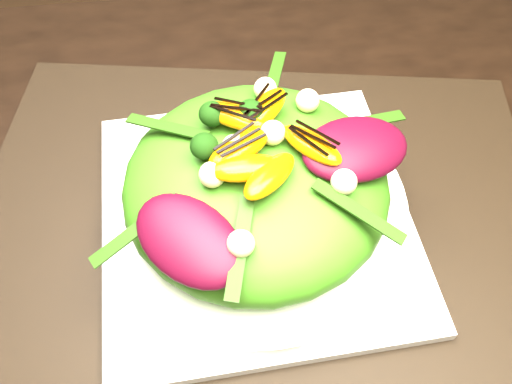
{
  "coord_description": "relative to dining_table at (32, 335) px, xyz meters",
  "views": [
    {
      "loc": [
        0.17,
        -0.19,
        1.19
      ],
      "look_at": [
        0.21,
        0.08,
        0.8
      ],
      "focal_mm": 38.0,
      "sensor_mm": 36.0,
      "label": 1
    }
  ],
  "objects": [
    {
      "name": "dining_table",
      "position": [
        0.0,
        0.0,
        0.0
      ],
      "size": [
        1.6,
        0.9,
        0.75
      ],
      "primitive_type": "cube",
      "color": "black",
      "rests_on": "floor"
    },
    {
      "name": "placemat",
      "position": [
        0.21,
        0.08,
        0.02
      ],
      "size": [
        0.61,
        0.5,
        0.0
      ],
      "primitive_type": "cube",
      "rotation": [
        0.0,
        0.0,
        -0.17
      ],
      "color": "black",
      "rests_on": "dining_table"
    },
    {
      "name": "plate_base",
      "position": [
        0.21,
        0.08,
        0.03
      ],
      "size": [
        0.3,
        0.3,
        0.01
      ],
      "primitive_type": "cube",
      "rotation": [
        0.0,
        0.0,
        0.05
      ],
      "color": "silver",
      "rests_on": "placemat"
    },
    {
      "name": "salad_bowl",
      "position": [
        0.21,
        0.08,
        0.05
      ],
      "size": [
        0.31,
        0.31,
        0.02
      ],
      "primitive_type": "cylinder",
      "rotation": [
        0.0,
        0.0,
        0.14
      ],
      "color": "white",
      "rests_on": "plate_base"
    },
    {
      "name": "lettuce_mound",
      "position": [
        0.21,
        0.08,
        0.08
      ],
      "size": [
        0.31,
        0.31,
        0.08
      ],
      "primitive_type": "ellipsoid",
      "rotation": [
        0.0,
        0.0,
        -0.43
      ],
      "color": "#3E7D17",
      "rests_on": "salad_bowl"
    },
    {
      "name": "radicchio_leaf",
      "position": [
        0.29,
        0.08,
        0.12
      ],
      "size": [
        0.11,
        0.08,
        0.02
      ],
      "primitive_type": "ellipsoid",
      "rotation": [
        0.0,
        0.0,
        0.23
      ],
      "color": "#3D0616",
      "rests_on": "lettuce_mound"
    },
    {
      "name": "orange_segment",
      "position": [
        0.18,
        0.1,
        0.13
      ],
      "size": [
        0.06,
        0.03,
        0.01
      ],
      "primitive_type": "ellipsoid",
      "rotation": [
        0.0,
        0.0,
        -0.04
      ],
      "color": "orange",
      "rests_on": "lettuce_mound"
    },
    {
      "name": "broccoli_floret",
      "position": [
        0.14,
        0.12,
        0.13
      ],
      "size": [
        0.03,
        0.03,
        0.03
      ],
      "primitive_type": "sphere",
      "rotation": [
        0.0,
        0.0,
        -0.02
      ],
      "color": "#0F360A",
      "rests_on": "lettuce_mound"
    },
    {
      "name": "macadamia_nut",
      "position": [
        0.23,
        0.03,
        0.13
      ],
      "size": [
        0.03,
        0.03,
        0.02
      ],
      "primitive_type": "sphere",
      "rotation": [
        0.0,
        0.0,
        -0.32
      ],
      "color": "beige",
      "rests_on": "lettuce_mound"
    },
    {
      "name": "balsamic_drizzle",
      "position": [
        0.18,
        0.1,
        0.14
      ],
      "size": [
        0.05,
        0.0,
        0.0
      ],
      "primitive_type": "cube",
      "rotation": [
        0.0,
        0.0,
        -0.04
      ],
      "color": "black",
      "rests_on": "orange_segment"
    }
  ]
}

